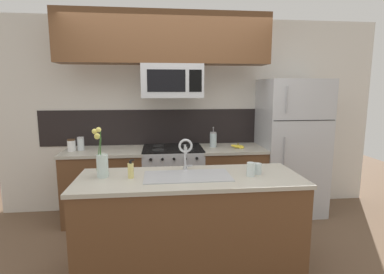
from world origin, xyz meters
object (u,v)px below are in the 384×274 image
at_px(refrigerator, 290,147).
at_px(dish_soap_bottle, 131,170).
at_px(storage_jar_tall, 71,145).
at_px(flower_vase, 102,163).
at_px(storage_jar_medium, 81,144).
at_px(french_press, 213,139).
at_px(sink_faucet, 186,150).
at_px(stove_range, 173,182).
at_px(spare_glass, 257,169).
at_px(microwave, 172,81).
at_px(drinking_glass, 251,169).
at_px(banana_bunch, 238,146).

height_order(refrigerator, dish_soap_bottle, refrigerator).
distance_m(storage_jar_tall, flower_vase, 1.31).
bearing_deg(dish_soap_bottle, storage_jar_medium, 119.93).
distance_m(french_press, sink_faucet, 1.22).
height_order(dish_soap_bottle, flower_vase, flower_vase).
distance_m(stove_range, storage_jar_tall, 1.35).
bearing_deg(spare_glass, storage_jar_medium, 145.81).
height_order(stove_range, french_press, french_press).
relative_size(storage_jar_tall, french_press, 0.55).
distance_m(stove_range, french_press, 0.77).
bearing_deg(stove_range, storage_jar_medium, 178.72).
height_order(refrigerator, flower_vase, refrigerator).
bearing_deg(microwave, french_press, 8.52).
height_order(refrigerator, drinking_glass, refrigerator).
bearing_deg(dish_soap_bottle, storage_jar_tall, 124.10).
distance_m(sink_faucet, spare_glass, 0.68).
xyz_separation_m(storage_jar_medium, dish_soap_bottle, (0.73, -1.27, -0.01)).
bearing_deg(dish_soap_bottle, banana_bunch, 43.00).
distance_m(storage_jar_tall, storage_jar_medium, 0.11).
bearing_deg(spare_glass, microwave, 120.32).
height_order(microwave, spare_glass, microwave).
distance_m(stove_range, dish_soap_bottle, 1.41).
height_order(refrigerator, french_press, refrigerator).
xyz_separation_m(refrigerator, storage_jar_medium, (-2.74, 0.01, 0.10)).
height_order(storage_jar_medium, drinking_glass, storage_jar_medium).
bearing_deg(drinking_glass, spare_glass, 38.40).
height_order(banana_bunch, sink_faucet, sink_faucet).
relative_size(french_press, flower_vase, 0.60).
distance_m(storage_jar_medium, french_press, 1.69).
xyz_separation_m(storage_jar_tall, flower_vase, (0.58, -1.17, 0.05)).
bearing_deg(flower_vase, drinking_glass, -5.35).
distance_m(stove_range, storage_jar_medium, 1.26).
bearing_deg(microwave, banana_bunch, -2.74).
height_order(stove_range, storage_jar_tall, storage_jar_tall).
relative_size(stove_range, dish_soap_bottle, 5.64).
distance_m(drinking_glass, flower_vase, 1.30).
bearing_deg(stove_range, storage_jar_tall, -179.40).
distance_m(banana_bunch, french_press, 0.34).
relative_size(storage_jar_tall, storage_jar_medium, 0.88).
xyz_separation_m(spare_glass, flower_vase, (-1.38, 0.06, 0.07)).
height_order(sink_faucet, drinking_glass, sink_faucet).
relative_size(dish_soap_bottle, spare_glass, 1.70).
relative_size(french_press, spare_glass, 2.75).
height_order(microwave, dish_soap_bottle, microwave).
bearing_deg(french_press, flower_vase, -134.26).
bearing_deg(stove_range, flower_vase, -119.53).
bearing_deg(refrigerator, storage_jar_medium, 179.88).
distance_m(banana_bunch, sink_faucet, 1.27).
bearing_deg(storage_jar_medium, stove_range, -1.28).
bearing_deg(flower_vase, refrigerator, 27.99).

